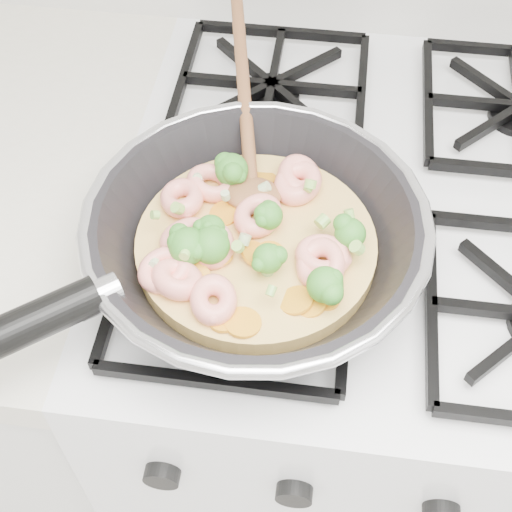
# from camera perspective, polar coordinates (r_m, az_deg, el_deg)

# --- Properties ---
(stove) EXTENTS (0.60, 0.60, 0.92)m
(stove) POSITION_cam_1_polar(r_m,az_deg,el_deg) (1.17, 7.37, -10.07)
(stove) COLOR white
(stove) RESTS_ON ground
(skillet) EXTENTS (0.43, 0.53, 0.10)m
(skillet) POSITION_cam_1_polar(r_m,az_deg,el_deg) (0.68, -0.45, 1.48)
(skillet) COLOR black
(skillet) RESTS_ON stove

